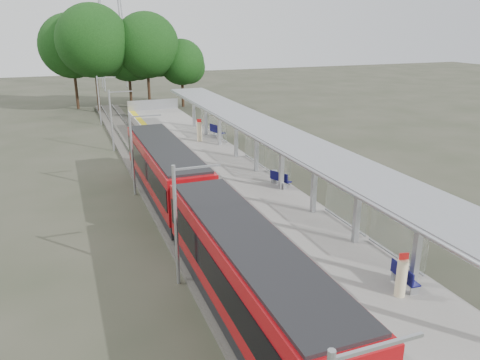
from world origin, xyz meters
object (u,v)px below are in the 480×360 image
Objects in this scene: train at (196,208)px; bench_far at (217,131)px; bench_near at (404,276)px; info_pillar_far at (199,132)px; litter_bin at (274,176)px; bench_mid at (280,179)px; info_pillar_near at (401,277)px.

bench_far is (7.10, 18.20, -0.44)m from train.
train is 10.33m from bench_near.
train is at bearing -129.02° from bench_far.
info_pillar_far is 2.35× the size of litter_bin.
bench_near is at bearing -92.84° from litter_bin.
bench_far is at bearing 63.10° from bench_mid.
train is 10.40m from info_pillar_near.
info_pillar_far reaches higher than bench_near.
bench_far is (0.47, 14.12, 0.11)m from bench_mid.
train is 19.54m from bench_far.
litter_bin is (6.59, 4.91, -0.64)m from train.
train is 15.39× the size of info_pillar_near.
bench_near is at bearing -54.91° from train.
bench_mid is at bearing -109.62° from bench_far.
info_pillar_near reaches higher than bench_far.
info_pillar_near is at bearing -72.55° from info_pillar_far.
bench_mid is 13.49m from info_pillar_far.
info_pillar_far is (-1.37, 13.42, 0.35)m from bench_mid.
info_pillar_far is at bearing 96.04° from litter_bin.
bench_near is at bearing -118.18° from bench_mid.
bench_far is 2.14× the size of litter_bin.
info_pillar_far is (-1.84, -0.70, 0.23)m from bench_far.
bench_far is at bearing 91.89° from bench_near.
train is 14.09× the size of info_pillar_far.
litter_bin is (1.33, -12.58, -0.43)m from info_pillar_far.
info_pillar_far is 12.66m from litter_bin.
info_pillar_far is at bearing 70.82° from bench_mid.
litter_bin is (0.66, 13.35, -0.09)m from bench_near.
info_pillar_near is at bearing -94.77° from litter_bin.
train is at bearing -173.42° from bench_mid.
info_pillar_far is (-0.67, 25.93, 0.34)m from bench_near.
train is 19.09× the size of bench_mid.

